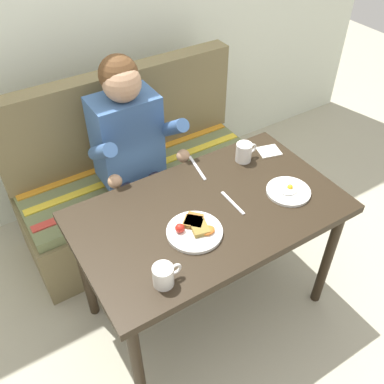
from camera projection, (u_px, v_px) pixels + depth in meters
ground_plane at (206, 304)px, 2.39m from camera, size 8.00×8.00×0.00m
table at (209, 222)px, 1.96m from camera, size 1.20×0.70×0.73m
couch at (139, 183)px, 2.65m from camera, size 1.44×0.56×1.00m
person at (133, 147)px, 2.24m from camera, size 0.45×0.61×1.21m
plate_breakfast at (195, 230)px, 1.79m from camera, size 0.24×0.24×0.05m
plate_eggs at (288, 191)px, 1.98m from camera, size 0.20×0.20×0.04m
coffee_mug at (244, 152)px, 2.14m from camera, size 0.12×0.08×0.10m
coffee_mug_second at (164, 275)px, 1.58m from camera, size 0.12×0.08×0.09m
napkin at (269, 151)px, 2.22m from camera, size 0.13×0.12×0.01m
fork at (233, 203)px, 1.93m from camera, size 0.02×0.17×0.00m
knife at (197, 168)px, 2.12m from camera, size 0.05×0.20×0.00m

